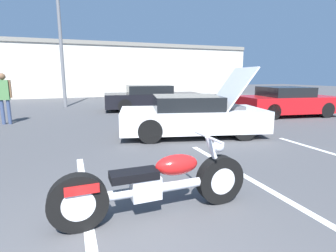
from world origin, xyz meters
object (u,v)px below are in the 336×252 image
at_px(light_pole, 62,39).
at_px(motorcycle, 156,185).
at_px(show_car_hood_open, 193,116).
at_px(parked_car_right_row, 286,102).
at_px(parked_car_mid_row, 152,98).
at_px(spectator_near_motorcycle, 4,94).

relative_size(light_pole, motorcycle, 2.61).
bearing_deg(show_car_hood_open, parked_car_right_row, 33.70).
relative_size(motorcycle, show_car_hood_open, 0.57).
bearing_deg(show_car_hood_open, parked_car_mid_row, 97.94).
xyz_separation_m(light_pole, show_car_hood_open, (3.52, -8.83, -3.09)).
bearing_deg(spectator_near_motorcycle, parked_car_right_row, -9.71).
distance_m(parked_car_mid_row, parked_car_right_row, 6.30).
height_order(parked_car_mid_row, spectator_near_motorcycle, spectator_near_motorcycle).
xyz_separation_m(light_pole, parked_car_right_row, (9.04, -6.81, -3.07)).
xyz_separation_m(motorcycle, parked_car_right_row, (7.92, 5.96, 0.20)).
bearing_deg(motorcycle, parked_car_right_row, 36.26).
distance_m(light_pole, parked_car_mid_row, 5.88).
bearing_deg(light_pole, spectator_near_motorcycle, -112.35).
relative_size(light_pole, spectator_near_motorcycle, 3.63).
xyz_separation_m(light_pole, spectator_near_motorcycle, (-2.02, -4.92, -2.58)).
distance_m(light_pole, show_car_hood_open, 10.00).
height_order(motorcycle, show_car_hood_open, show_car_hood_open).
xyz_separation_m(show_car_hood_open, parked_car_right_row, (5.52, 2.02, 0.02)).
xyz_separation_m(motorcycle, parked_car_mid_row, (2.99, 9.89, 0.20)).
height_order(light_pole, spectator_near_motorcycle, light_pole).
relative_size(show_car_hood_open, parked_car_mid_row, 0.89).
height_order(motorcycle, spectator_near_motorcycle, spectator_near_motorcycle).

